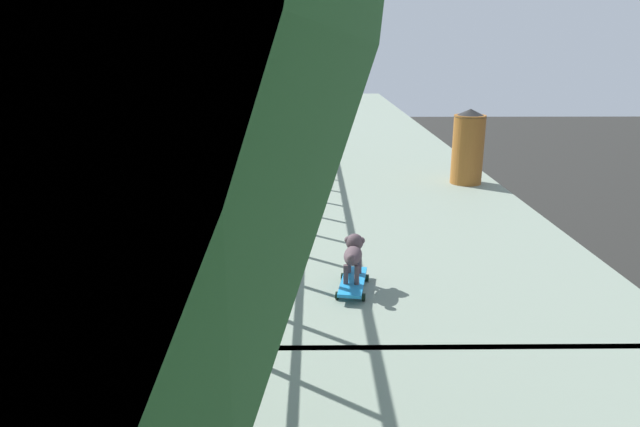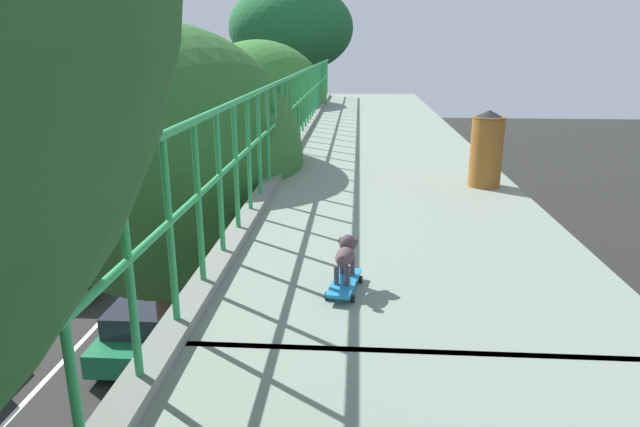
{
  "view_description": "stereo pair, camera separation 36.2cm",
  "coord_description": "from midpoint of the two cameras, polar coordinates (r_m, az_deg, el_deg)",
  "views": [
    {
      "loc": [
        0.51,
        -3.14,
        7.67
      ],
      "look_at": [
        0.55,
        1.48,
        6.28
      ],
      "focal_mm": 31.58,
      "sensor_mm": 36.0,
      "label": 1
    },
    {
      "loc": [
        0.87,
        -3.13,
        7.67
      ],
      "look_at": [
        0.55,
        1.48,
        6.28
      ],
      "focal_mm": 31.58,
      "sensor_mm": 36.0,
      "label": 2
    }
  ],
  "objects": [
    {
      "name": "overpass_deck",
      "position": [
        3.76,
        13.38,
        -15.42
      ],
      "size": [
        3.23,
        36.59,
        0.46
      ],
      "color": "gray",
      "rests_on": "bridge_pier"
    },
    {
      "name": "green_railing",
      "position": [
        3.57,
        -11.75,
        -7.0
      ],
      "size": [
        0.2,
        34.76,
        1.27
      ],
      "color": "slate",
      "rests_on": "overpass_deck"
    },
    {
      "name": "car_green_fifth",
      "position": [
        15.64,
        -16.3,
        -10.72
      ],
      "size": [
        1.96,
        4.05,
        1.36
      ],
      "color": "#18693F",
      "rests_on": "ground"
    },
    {
      "name": "car_silver_sixth",
      "position": [
        20.32,
        -22.31,
        -4.86
      ],
      "size": [
        1.76,
        3.81,
        1.38
      ],
      "color": "#B9B6BB",
      "rests_on": "ground"
    },
    {
      "name": "car_yellow_cab_seventh",
      "position": [
        22.08,
        -10.84,
        -2.04
      ],
      "size": [
        1.98,
        4.45,
        1.57
      ],
      "color": "yellow",
      "rests_on": "ground"
    },
    {
      "name": "city_bus",
      "position": [
        32.41,
        -12.5,
        5.83
      ],
      "size": [
        2.67,
        11.44,
        3.14
      ],
      "color": "white",
      "rests_on": "ground"
    },
    {
      "name": "roadside_tree_mid",
      "position": [
        8.85,
        -14.43,
        4.45
      ],
      "size": [
        4.26,
        4.26,
        8.02
      ],
      "color": "#493D2A",
      "rests_on": "ground"
    },
    {
      "name": "roadside_tree_far",
      "position": [
        17.75,
        -5.61,
        10.85
      ],
      "size": [
        4.2,
        4.2,
        7.84
      ],
      "color": "brown",
      "rests_on": "ground"
    },
    {
      "name": "roadside_tree_farthest",
      "position": [
        27.26,
        -2.55,
        18.1
      ],
      "size": [
        5.73,
        5.73,
        10.43
      ],
      "color": "brown",
      "rests_on": "ground"
    },
    {
      "name": "toy_skateboard",
      "position": [
        4.17,
        4.99,
        -7.06
      ],
      "size": [
        0.27,
        0.55,
        0.08
      ],
      "color": "#1F86CD",
      "rests_on": "overpass_deck"
    },
    {
      "name": "small_dog",
      "position": [
        4.16,
        5.13,
        -4.04
      ],
      "size": [
        0.18,
        0.39,
        0.31
      ],
      "color": "#4D3C42",
      "rests_on": "toy_skateboard"
    },
    {
      "name": "litter_bin",
      "position": [
        7.5,
        17.87,
        6.33
      ],
      "size": [
        0.41,
        0.41,
        0.97
      ],
      "color": "#925621",
      "rests_on": "overpass_deck"
    }
  ]
}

